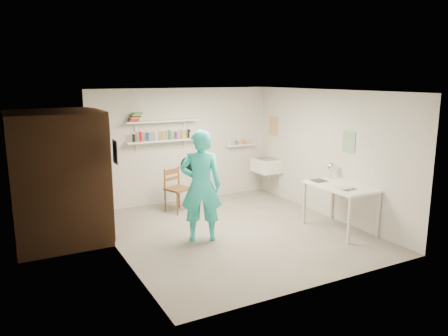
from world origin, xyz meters
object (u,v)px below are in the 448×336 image
man (201,186)px  work_table (340,208)px  wall_clock (191,166)px  desk_lamp (331,167)px  wooden_chair (178,189)px  belfast_sink (266,165)px

man → work_table: bearing=-173.7°
wall_clock → desk_lamp: size_ratio=2.16×
desk_lamp → wall_clock: bearing=170.6°
wooden_chair → desk_lamp: 2.97m
work_table → desk_lamp: (0.20, 0.48, 0.62)m
man → desk_lamp: 2.52m
wall_clock → desk_lamp: wall_clock is taller
belfast_sink → wooden_chair: (-2.17, -0.16, -0.24)m
belfast_sink → wall_clock: (-2.51, -1.57, 0.51)m
work_table → desk_lamp: size_ratio=8.00×
wooden_chair → work_table: (2.06, -2.33, -0.06)m
belfast_sink → man: man is taller
man → desk_lamp: (2.51, -0.23, 0.12)m
wall_clock → work_table: wall_clock is taller
belfast_sink → man: 3.01m
belfast_sink → man: (-2.42, -1.78, 0.21)m
belfast_sink → desk_lamp: size_ratio=3.97×
belfast_sink → wall_clock: size_ratio=1.83×
belfast_sink → man: size_ratio=0.33×
belfast_sink → work_table: size_ratio=0.50×
man → wooden_chair: size_ratio=1.97×
man → wooden_chair: man is taller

